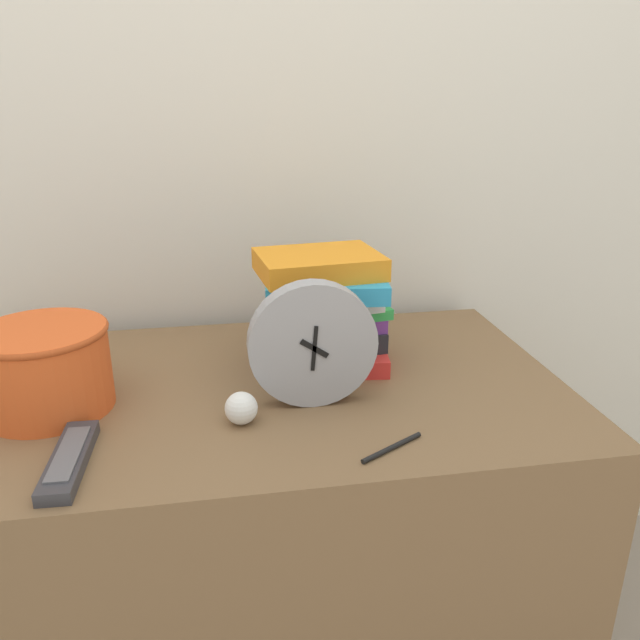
{
  "coord_description": "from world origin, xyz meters",
  "views": [
    {
      "loc": [
        -0.03,
        -0.72,
        1.27
      ],
      "look_at": [
        0.15,
        0.33,
        0.87
      ],
      "focal_mm": 35.0,
      "sensor_mm": 36.0,
      "label": 1
    }
  ],
  "objects": [
    {
      "name": "wall_back",
      "position": [
        0.0,
        0.74,
        1.2
      ],
      "size": [
        6.0,
        0.04,
        2.4
      ],
      "color": "silver",
      "rests_on": "ground_plane"
    },
    {
      "name": "desk",
      "position": [
        0.0,
        0.34,
        0.37
      ],
      "size": [
        1.21,
        0.67,
        0.75
      ],
      "color": "brown",
      "rests_on": "ground_plane"
    },
    {
      "name": "desk_clock",
      "position": [
        0.13,
        0.25,
        0.86
      ],
      "size": [
        0.22,
        0.04,
        0.22
      ],
      "color": "#99999E",
      "rests_on": "desk"
    },
    {
      "name": "book_stack",
      "position": [
        0.18,
        0.42,
        0.87
      ],
      "size": [
        0.26,
        0.21,
        0.22
      ],
      "color": "red",
      "rests_on": "desk"
    },
    {
      "name": "basket",
      "position": [
        -0.32,
        0.31,
        0.83
      ],
      "size": [
        0.22,
        0.22,
        0.15
      ],
      "color": "#E05623",
      "rests_on": "desk"
    },
    {
      "name": "tv_remote",
      "position": [
        -0.25,
        0.12,
        0.76
      ],
      "size": [
        0.06,
        0.2,
        0.02
      ],
      "color": "#333338",
      "rests_on": "desk"
    },
    {
      "name": "crumpled_paper_ball",
      "position": [
        0.0,
        0.2,
        0.78
      ],
      "size": [
        0.05,
        0.05,
        0.05
      ],
      "color": "white",
      "rests_on": "desk"
    },
    {
      "name": "pen",
      "position": [
        0.22,
        0.08,
        0.75
      ],
      "size": [
        0.11,
        0.07,
        0.01
      ],
      "color": "black",
      "rests_on": "desk"
    }
  ]
}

